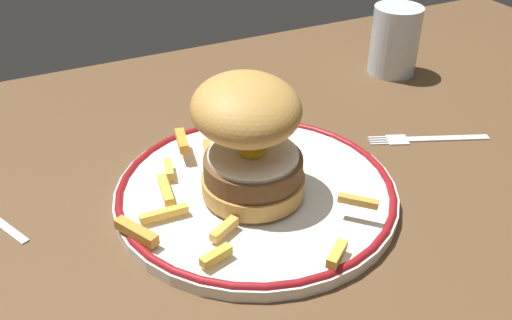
% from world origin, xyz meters
% --- Properties ---
extents(ground_plane, '(1.36, 0.83, 0.04)m').
position_xyz_m(ground_plane, '(0.00, 0.00, -0.02)').
color(ground_plane, brown).
extents(dinner_plate, '(0.28, 0.28, 0.02)m').
position_xyz_m(dinner_plate, '(-0.02, 0.01, 0.01)').
color(dinner_plate, white).
rests_on(dinner_plate, ground_plane).
extents(burger, '(0.11, 0.12, 0.12)m').
position_xyz_m(burger, '(-0.03, 0.01, 0.08)').
color(burger, '#C28C42').
rests_on(burger, dinner_plate).
extents(fries_pile, '(0.22, 0.25, 0.02)m').
position_xyz_m(fries_pile, '(-0.08, 0.00, 0.02)').
color(fries_pile, gold).
rests_on(fries_pile, dinner_plate).
extents(water_glass, '(0.07, 0.07, 0.10)m').
position_xyz_m(water_glass, '(0.29, 0.20, 0.04)').
color(water_glass, silver).
rests_on(water_glass, ground_plane).
extents(fork, '(0.14, 0.07, 0.00)m').
position_xyz_m(fork, '(0.21, 0.02, 0.00)').
color(fork, silver).
rests_on(fork, ground_plane).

